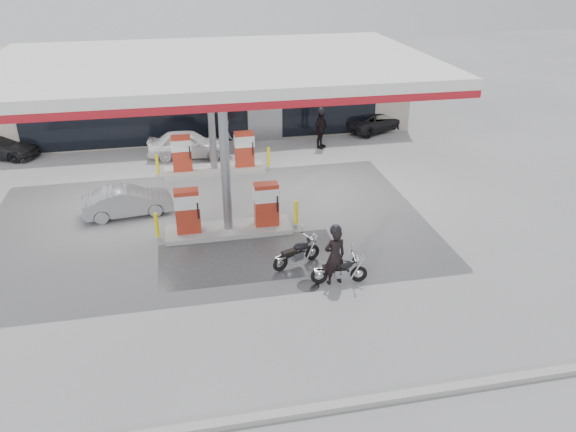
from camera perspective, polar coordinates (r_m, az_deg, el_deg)
name	(u,v)px	position (r m, az deg, el deg)	size (l,w,h in m)	color
ground	(235,260)	(18.67, -5.38, -4.44)	(90.00, 90.00, 0.00)	gray
wet_patch	(250,258)	(18.71, -3.86, -4.29)	(6.00, 3.00, 0.00)	#4C4C4F
drain_cover	(308,286)	(17.27, 2.06, -7.09)	(0.70, 0.70, 0.01)	#38383A
kerb	(272,416)	(13.12, -1.59, -19.68)	(28.00, 0.25, 0.15)	gray
store_building	(201,87)	(32.83, -8.87, 12.80)	(22.00, 8.22, 4.00)	#B6AD98
canopy	(213,68)	(21.47, -7.60, 14.71)	(16.00, 10.02, 5.51)	silver
pump_island_near	(228,214)	(20.08, -6.13, 0.17)	(5.14, 1.30, 1.78)	#9E9E99
pump_island_far	(214,157)	(25.60, -7.56, 5.98)	(5.14, 1.30, 1.78)	#9E9E99
main_motorcycle	(340,271)	(17.29, 5.32, -5.60)	(1.77, 0.68, 0.91)	black
biker_main	(335,256)	(16.98, 4.77, -4.10)	(0.69, 0.45, 1.88)	black
parked_motorcycle	(297,254)	(18.10, 0.96, -3.86)	(1.71, 0.89, 0.92)	black
sedan_white	(188,144)	(27.65, -10.13, 7.22)	(1.54, 3.84, 1.31)	white
attendant	(226,138)	(27.48, -6.32, 7.87)	(0.86, 0.67, 1.78)	#505054
hatchback_silver	(128,201)	(22.19, -15.97, 1.43)	(1.17, 3.35, 1.10)	#919398
parked_car_right	(376,121)	(31.65, 8.92, 9.52)	(1.77, 3.84, 1.07)	black
biker_walking	(320,129)	(28.43, 3.32, 8.80)	(1.14, 0.48, 1.95)	black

